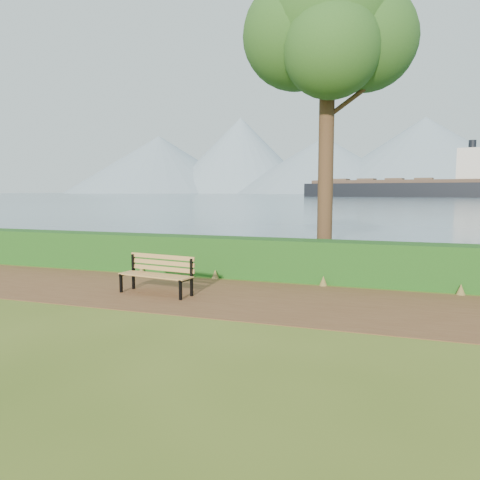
% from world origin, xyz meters
% --- Properties ---
extents(ground, '(140.00, 140.00, 0.00)m').
position_xyz_m(ground, '(0.00, 0.00, 0.00)').
color(ground, '#465C1A').
rests_on(ground, ground).
extents(path, '(40.00, 3.40, 0.01)m').
position_xyz_m(path, '(0.00, 0.30, 0.01)').
color(path, brown).
rests_on(path, ground).
extents(hedge, '(32.00, 0.85, 1.00)m').
position_xyz_m(hedge, '(0.00, 2.60, 0.50)').
color(hedge, '#144012').
rests_on(hedge, ground).
extents(water, '(700.00, 510.00, 0.00)m').
position_xyz_m(water, '(0.00, 260.00, 0.01)').
color(water, '#42576A').
rests_on(water, ground).
extents(mountains, '(585.00, 190.00, 70.00)m').
position_xyz_m(mountains, '(-9.17, 406.05, 27.70)').
color(mountains, gray).
rests_on(mountains, ground).
extents(bench, '(1.71, 0.72, 0.83)m').
position_xyz_m(bench, '(-1.62, 0.08, 0.48)').
color(bench, black).
rests_on(bench, ground).
extents(tree, '(4.51, 3.73, 8.70)m').
position_xyz_m(tree, '(1.29, 4.03, 6.47)').
color(tree, '#3C2218').
rests_on(tree, ground).
extents(cargo_ship, '(70.18, 20.37, 21.05)m').
position_xyz_m(cargo_ship, '(5.66, 169.07, 3.14)').
color(cargo_ship, black).
rests_on(cargo_ship, ground).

